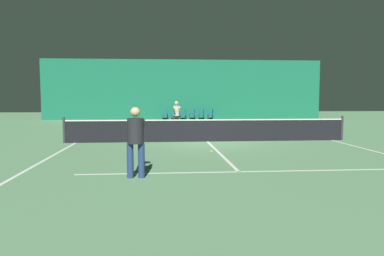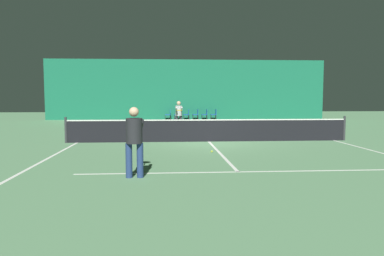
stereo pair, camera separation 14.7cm
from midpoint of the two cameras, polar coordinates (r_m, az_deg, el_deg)
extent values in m
plane|color=#56845B|center=(15.95, 2.83, -2.08)|extent=(60.00, 60.00, 0.00)
cube|color=#196B4C|center=(30.99, -0.58, 5.87)|extent=(23.00, 0.12, 4.91)
cube|color=silver|center=(27.75, -0.15, 0.91)|extent=(11.00, 0.10, 0.00)
cube|color=silver|center=(22.28, 0.84, -0.08)|extent=(8.25, 0.10, 0.00)
cube|color=silver|center=(9.70, 7.45, -6.64)|extent=(8.25, 0.10, 0.00)
cube|color=silver|center=(16.23, -16.84, -2.16)|extent=(0.10, 23.80, 0.00)
cube|color=silver|center=(17.49, 21.03, -1.78)|extent=(0.10, 23.80, 0.00)
cube|color=silver|center=(15.95, 2.83, -2.07)|extent=(0.10, 12.80, 0.00)
cube|color=black|center=(15.90, 2.84, -0.38)|extent=(11.90, 0.02, 0.95)
cube|color=white|center=(15.86, 2.85, 1.24)|extent=(11.90, 0.02, 0.05)
cylinder|color=#333338|center=(16.28, -18.43, -0.29)|extent=(0.10, 0.10, 1.07)
cylinder|color=#333338|center=(17.63, 22.41, -0.03)|extent=(0.10, 0.10, 1.07)
cylinder|color=navy|center=(9.00, -9.12, -4.92)|extent=(0.16, 0.16, 0.82)
cylinder|color=navy|center=(8.98, -7.45, -4.92)|extent=(0.16, 0.16, 0.82)
cylinder|color=#232328|center=(8.90, -8.34, -0.43)|extent=(0.39, 0.39, 0.59)
sphere|color=#DBAD89|center=(8.87, -8.38, 2.44)|extent=(0.23, 0.23, 0.23)
cylinder|color=#232328|center=(9.17, -9.19, 0.57)|extent=(0.10, 0.57, 0.24)
cylinder|color=#232328|center=(9.15, -7.27, 0.58)|extent=(0.10, 0.57, 0.24)
cylinder|color=black|center=(9.58, -8.05, 0.34)|extent=(0.03, 0.31, 0.03)
torus|color=gold|center=(9.88, -7.93, 0.48)|extent=(0.33, 0.33, 0.03)
cylinder|color=silver|center=(9.88, -7.93, 0.48)|extent=(0.28, 0.28, 0.00)
cylinder|color=#2D2D38|center=(21.45, -1.49, 0.80)|extent=(0.15, 0.15, 0.80)
cylinder|color=#2D2D38|center=(21.44, -2.17, 0.80)|extent=(0.15, 0.15, 0.80)
cylinder|color=#B7B7BC|center=(21.41, -1.84, 2.65)|extent=(0.38, 0.38, 0.58)
sphere|color=#DBAD89|center=(21.40, -1.84, 3.82)|extent=(0.22, 0.22, 0.22)
cylinder|color=#B7B7BC|center=(21.15, -1.40, 2.98)|extent=(0.10, 0.55, 0.23)
cylinder|color=#B7B7BC|center=(21.13, -2.22, 2.98)|extent=(0.10, 0.55, 0.23)
cylinder|color=black|center=(20.72, -1.76, 2.75)|extent=(0.03, 0.31, 0.03)
torus|color=gold|center=(20.42, -1.73, 2.71)|extent=(0.33, 0.33, 0.03)
cylinder|color=silver|center=(20.42, -1.73, 2.71)|extent=(0.28, 0.28, 0.00)
cylinder|color=#2D2D2D|center=(30.62, -3.94, 1.63)|extent=(0.03, 0.03, 0.39)
cylinder|color=#2D2D2D|center=(30.24, -3.94, 1.59)|extent=(0.03, 0.03, 0.39)
cylinder|color=#2D2D2D|center=(30.62, -3.23, 1.64)|extent=(0.03, 0.03, 0.39)
cylinder|color=#2D2D2D|center=(30.24, -3.22, 1.60)|extent=(0.03, 0.03, 0.39)
cube|color=#19479E|center=(30.42, -3.59, 2.03)|extent=(0.44, 0.44, 0.05)
cube|color=#19479E|center=(30.41, -3.21, 2.45)|extent=(0.04, 0.44, 0.40)
cylinder|color=#2D2D2D|center=(30.63, -2.54, 1.64)|extent=(0.03, 0.03, 0.39)
cylinder|color=#2D2D2D|center=(30.25, -2.52, 1.60)|extent=(0.03, 0.03, 0.39)
cylinder|color=#2D2D2D|center=(30.64, -1.83, 1.64)|extent=(0.03, 0.03, 0.39)
cylinder|color=#2D2D2D|center=(30.27, -1.81, 1.60)|extent=(0.03, 0.03, 0.39)
cube|color=#19479E|center=(30.44, -2.18, 2.04)|extent=(0.44, 0.44, 0.05)
cube|color=#19479E|center=(30.43, -1.80, 2.46)|extent=(0.04, 0.44, 0.40)
cylinder|color=#2D2D2D|center=(30.66, -1.15, 1.65)|extent=(0.03, 0.03, 0.39)
cylinder|color=#2D2D2D|center=(30.28, -1.11, 1.61)|extent=(0.03, 0.03, 0.39)
cylinder|color=#2D2D2D|center=(30.68, -0.44, 1.65)|extent=(0.03, 0.03, 0.39)
cylinder|color=#2D2D2D|center=(30.30, -0.39, 1.61)|extent=(0.03, 0.03, 0.39)
cube|color=#19479E|center=(30.47, -0.77, 2.04)|extent=(0.44, 0.44, 0.05)
cube|color=#19479E|center=(30.47, -0.40, 2.47)|extent=(0.04, 0.44, 0.40)
cylinder|color=#2D2D2D|center=(30.71, 0.25, 1.65)|extent=(0.03, 0.03, 0.39)
cylinder|color=#2D2D2D|center=(30.33, 0.30, 1.61)|extent=(0.03, 0.03, 0.39)
cylinder|color=#2D2D2D|center=(30.74, 0.95, 1.66)|extent=(0.03, 0.03, 0.39)
cylinder|color=#2D2D2D|center=(30.36, 1.02, 1.62)|extent=(0.03, 0.03, 0.39)
cube|color=#19479E|center=(30.52, 0.63, 2.05)|extent=(0.44, 0.44, 0.05)
cube|color=#19479E|center=(30.53, 1.01, 2.47)|extent=(0.04, 0.44, 0.40)
cylinder|color=#2D2D2D|center=(30.78, 1.64, 1.66)|extent=(0.03, 0.03, 0.39)
cylinder|color=#2D2D2D|center=(30.40, 1.71, 1.62)|extent=(0.03, 0.03, 0.39)
cylinder|color=#2D2D2D|center=(30.82, 2.34, 1.66)|extent=(0.03, 0.03, 0.39)
cylinder|color=#2D2D2D|center=(30.44, 2.42, 1.62)|extent=(0.03, 0.03, 0.39)
cube|color=#19479E|center=(30.59, 2.03, 2.05)|extent=(0.44, 0.44, 0.05)
cube|color=#19479E|center=(30.61, 2.40, 2.47)|extent=(0.04, 0.44, 0.40)
cylinder|color=#2D2D2D|center=(30.86, 3.02, 1.66)|extent=(0.03, 0.03, 0.39)
cylinder|color=#2D2D2D|center=(30.48, 3.11, 1.62)|extent=(0.03, 0.03, 0.39)
cylinder|color=#2D2D2D|center=(30.91, 3.72, 1.66)|extent=(0.03, 0.03, 0.39)
cylinder|color=#2D2D2D|center=(30.53, 3.82, 1.62)|extent=(0.03, 0.03, 0.39)
cube|color=#19479E|center=(30.68, 3.42, 2.05)|extent=(0.44, 0.44, 0.05)
cube|color=#19479E|center=(30.70, 3.79, 2.47)|extent=(0.04, 0.44, 0.40)
sphere|color=#D1DB33|center=(12.91, 3.36, -3.59)|extent=(0.07, 0.07, 0.07)
camera|label=1|loc=(0.07, -89.63, 0.03)|focal=35.00mm
camera|label=2|loc=(0.07, 90.37, -0.03)|focal=35.00mm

